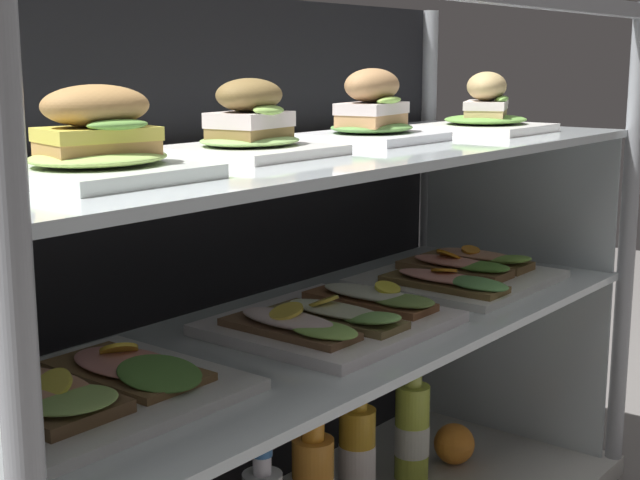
# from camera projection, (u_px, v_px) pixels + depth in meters

# --- Properties ---
(case_frame) EXTENTS (1.40, 0.50, 0.95)m
(case_frame) POSITION_uv_depth(u_px,v_px,m) (252.00, 261.00, 1.51)
(case_frame) COLOR gray
(case_frame) RESTS_ON ground
(riser_lower_tier) EXTENTS (1.33, 0.43, 0.38)m
(riser_lower_tier) POSITION_uv_depth(u_px,v_px,m) (320.00, 449.00, 1.48)
(riser_lower_tier) COLOR silver
(riser_lower_tier) RESTS_ON case_base_deck
(shelf_lower_glass) EXTENTS (1.35, 0.45, 0.01)m
(shelf_lower_glass) POSITION_uv_depth(u_px,v_px,m) (320.00, 333.00, 1.44)
(shelf_lower_glass) COLOR silver
(shelf_lower_glass) RESTS_ON riser_lower_tier
(riser_upper_tier) EXTENTS (1.33, 0.43, 0.27)m
(riser_upper_tier) POSITION_uv_depth(u_px,v_px,m) (320.00, 244.00, 1.41)
(riser_upper_tier) COLOR silver
(riser_upper_tier) RESTS_ON shelf_lower_glass
(shelf_upper_glass) EXTENTS (1.35, 0.45, 0.01)m
(shelf_upper_glass) POSITION_uv_depth(u_px,v_px,m) (320.00, 153.00, 1.39)
(shelf_upper_glass) COLOR silver
(shelf_upper_glass) RESTS_ON riser_upper_tier
(plated_roll_sandwich_near_left_corner) EXTENTS (0.20, 0.20, 0.10)m
(plated_roll_sandwich_near_left_corner) POSITION_uv_depth(u_px,v_px,m) (98.00, 147.00, 1.01)
(plated_roll_sandwich_near_left_corner) COLOR white
(plated_roll_sandwich_near_left_corner) RESTS_ON shelf_upper_glass
(plated_roll_sandwich_center) EXTENTS (0.20, 0.20, 0.11)m
(plated_roll_sandwich_center) POSITION_uv_depth(u_px,v_px,m) (250.00, 129.00, 1.27)
(plated_roll_sandwich_center) COLOR white
(plated_roll_sandwich_center) RESTS_ON shelf_upper_glass
(plated_roll_sandwich_far_left) EXTENTS (0.19, 0.19, 0.12)m
(plated_roll_sandwich_far_left) POSITION_uv_depth(u_px,v_px,m) (372.00, 114.00, 1.49)
(plated_roll_sandwich_far_left) COLOR white
(plated_roll_sandwich_far_left) RESTS_ON shelf_upper_glass
(plated_roll_sandwich_right_of_center) EXTENTS (0.20, 0.20, 0.11)m
(plated_roll_sandwich_right_of_center) POSITION_uv_depth(u_px,v_px,m) (486.00, 112.00, 1.69)
(plated_roll_sandwich_right_of_center) COLOR white
(plated_roll_sandwich_right_of_center) RESTS_ON shelf_upper_glass
(open_sandwich_tray_mid_right) EXTENTS (0.34, 0.30, 0.06)m
(open_sandwich_tray_mid_right) POSITION_uv_depth(u_px,v_px,m) (87.00, 388.00, 1.12)
(open_sandwich_tray_mid_right) COLOR white
(open_sandwich_tray_mid_right) RESTS_ON shelf_lower_glass
(open_sandwich_tray_far_left) EXTENTS (0.34, 0.30, 0.06)m
(open_sandwich_tray_far_left) POSITION_uv_depth(u_px,v_px,m) (335.00, 318.00, 1.43)
(open_sandwich_tray_far_left) COLOR white
(open_sandwich_tray_far_left) RESTS_ON shelf_lower_glass
(open_sandwich_tray_near_left_corner) EXTENTS (0.34, 0.31, 0.06)m
(open_sandwich_tray_near_left_corner) POSITION_uv_depth(u_px,v_px,m) (462.00, 273.00, 1.73)
(open_sandwich_tray_near_left_corner) COLOR white
(open_sandwich_tray_near_left_corner) RESTS_ON shelf_lower_glass
(juice_bottle_back_center) EXTENTS (0.07, 0.07, 0.24)m
(juice_bottle_back_center) POSITION_uv_depth(u_px,v_px,m) (357.00, 455.00, 1.67)
(juice_bottle_back_center) COLOR gold
(juice_bottle_back_center) RESTS_ON case_base_deck
(juice_bottle_near_post) EXTENTS (0.07, 0.07, 0.24)m
(juice_bottle_near_post) POSITION_uv_depth(u_px,v_px,m) (412.00, 430.00, 1.78)
(juice_bottle_near_post) COLOR #BECF42
(juice_bottle_near_post) RESTS_ON case_base_deck
(orange_fruit_beside_bottles) EXTENTS (0.08, 0.08, 0.08)m
(orange_fruit_beside_bottles) POSITION_uv_depth(u_px,v_px,m) (454.00, 444.00, 1.86)
(orange_fruit_beside_bottles) COLOR orange
(orange_fruit_beside_bottles) RESTS_ON case_base_deck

